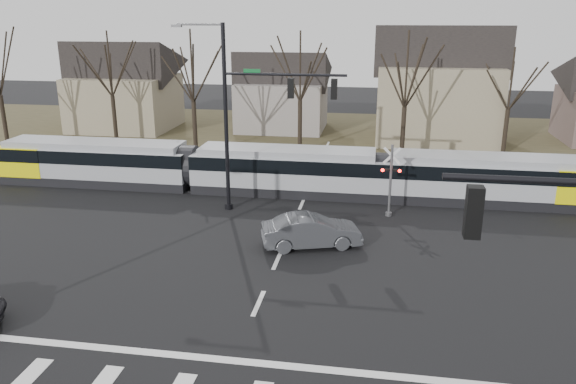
# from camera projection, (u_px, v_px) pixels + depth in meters

# --- Properties ---
(ground) EXTENTS (140.00, 140.00, 0.00)m
(ground) POSITION_uv_depth(u_px,v_px,m) (247.00, 331.00, 19.67)
(ground) COLOR black
(grass_verge) EXTENTS (140.00, 28.00, 0.01)m
(grass_verge) POSITION_uv_depth(u_px,v_px,m) (330.00, 139.00, 49.76)
(grass_verge) COLOR #38331E
(grass_verge) RESTS_ON ground
(stop_line) EXTENTS (28.00, 0.35, 0.01)m
(stop_line) POSITION_uv_depth(u_px,v_px,m) (234.00, 361.00, 17.97)
(stop_line) COLOR silver
(stop_line) RESTS_ON ground
(lane_dashes) EXTENTS (0.18, 30.00, 0.01)m
(lane_dashes) POSITION_uv_depth(u_px,v_px,m) (306.00, 194.00, 34.71)
(lane_dashes) COLOR silver
(lane_dashes) RESTS_ON ground
(rail_pair) EXTENTS (90.00, 1.52, 0.06)m
(rail_pair) POSITION_uv_depth(u_px,v_px,m) (306.00, 194.00, 34.52)
(rail_pair) COLOR #59595E
(rail_pair) RESTS_ON ground
(tram) EXTENTS (37.27, 2.77, 2.83)m
(tram) POSITION_uv_depth(u_px,v_px,m) (284.00, 169.00, 34.46)
(tram) COLOR gray
(tram) RESTS_ON ground
(sedan) EXTENTS (4.35, 5.64, 1.55)m
(sedan) POSITION_uv_depth(u_px,v_px,m) (311.00, 231.00, 26.61)
(sedan) COLOR #404246
(sedan) RESTS_ON ground
(signal_pole_far) EXTENTS (9.28, 0.44, 10.20)m
(signal_pole_far) POSITION_uv_depth(u_px,v_px,m) (254.00, 110.00, 30.07)
(signal_pole_far) COLOR black
(signal_pole_far) RESTS_ON ground
(rail_crossing_signal) EXTENTS (1.08, 0.36, 4.00)m
(rail_crossing_signal) POSITION_uv_depth(u_px,v_px,m) (390.00, 183.00, 30.36)
(rail_crossing_signal) COLOR #59595B
(rail_crossing_signal) RESTS_ON ground
(tree_row) EXTENTS (59.20, 7.20, 10.00)m
(tree_row) POSITION_uv_depth(u_px,v_px,m) (351.00, 92.00, 42.30)
(tree_row) COLOR black
(tree_row) RESTS_ON ground
(house_a) EXTENTS (9.72, 8.64, 8.60)m
(house_a) POSITION_uv_depth(u_px,v_px,m) (123.00, 82.00, 53.38)
(house_a) COLOR gray
(house_a) RESTS_ON ground
(house_b) EXTENTS (8.64, 7.56, 7.65)m
(house_b) POSITION_uv_depth(u_px,v_px,m) (282.00, 88.00, 53.10)
(house_b) COLOR gray
(house_b) RESTS_ON ground
(house_c) EXTENTS (10.80, 8.64, 10.10)m
(house_c) POSITION_uv_depth(u_px,v_px,m) (438.00, 80.00, 47.73)
(house_c) COLOR gray
(house_c) RESTS_ON ground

